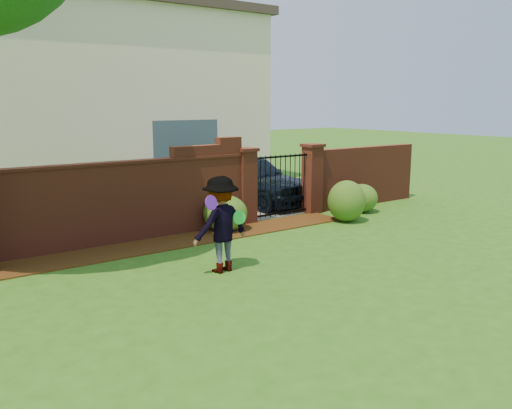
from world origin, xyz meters
TOP-DOWN VIEW (x-y plane):
  - ground at (0.00, 0.00)m, footprint 80.00×80.00m
  - mulch_bed at (-0.95, 3.34)m, footprint 11.10×1.08m
  - brick_wall at (-2.01, 4.00)m, footprint 8.70×0.31m
  - brick_wall_return at (6.60, 4.00)m, footprint 4.00×0.25m
  - pillar_left at (2.40, 4.00)m, footprint 0.50×0.50m
  - pillar_right at (4.60, 4.00)m, footprint 0.50×0.50m
  - iron_gate at (3.50, 4.00)m, footprint 1.78×0.03m
  - driveway at (3.50, 8.00)m, footprint 3.20×8.00m
  - house at (1.00, 12.00)m, footprint 12.40×6.40m
  - car at (4.06, 5.92)m, footprint 2.52×4.58m
  - shrub_left at (1.53, 3.58)m, footprint 1.04×1.04m
  - shrub_middle at (4.56, 2.65)m, footprint 0.95×0.95m
  - shrub_right at (5.75, 3.25)m, footprint 0.88×0.88m
  - man at (-0.18, 1.03)m, footprint 1.16×0.73m
  - frisbee_purple at (-0.51, 0.84)m, footprint 0.26×0.12m
  - frisbee_green at (0.09, 0.89)m, footprint 0.25×0.08m

SIDE VIEW (x-z plane):
  - ground at x=0.00m, z-range -0.01..0.00m
  - driveway at x=3.50m, z-range 0.00..0.01m
  - mulch_bed at x=-0.95m, z-range 0.00..0.03m
  - shrub_right at x=5.75m, z-range 0.00..0.78m
  - shrub_left at x=1.53m, z-range 0.00..0.85m
  - shrub_middle at x=4.56m, z-range 0.00..1.05m
  - car at x=4.06m, z-range 0.00..1.47m
  - brick_wall_return at x=6.60m, z-range 0.00..1.70m
  - iron_gate at x=3.50m, z-range 0.05..1.65m
  - man at x=-0.18m, z-range 0.00..1.71m
  - brick_wall at x=-2.01m, z-range -0.15..2.01m
  - pillar_left at x=2.40m, z-range 0.02..1.90m
  - pillar_right at x=4.60m, z-range 0.02..1.90m
  - frisbee_green at x=0.09m, z-range 0.85..1.11m
  - frisbee_purple at x=-0.51m, z-range 1.19..1.45m
  - house at x=1.00m, z-range 0.01..6.31m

